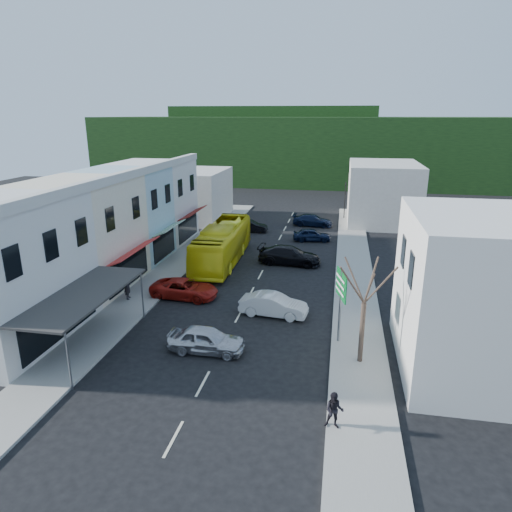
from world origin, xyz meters
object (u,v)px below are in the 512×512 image
at_px(street_tree, 364,303).
at_px(traffic_signal, 345,201).
at_px(car_red, 184,288).
at_px(direction_sign, 340,307).
at_px(car_white, 274,305).
at_px(bus, 223,245).
at_px(car_silver, 206,340).
at_px(pedestrian_left, 128,287).
at_px(pedestrian_right, 334,410).

distance_m(street_tree, traffic_signal, 35.01).
bearing_deg(car_red, direction_sign, -110.10).
height_order(car_white, car_red, same).
bearing_deg(bus, direction_sign, -53.83).
bearing_deg(direction_sign, street_tree, -75.77).
relative_size(car_silver, car_red, 0.96).
height_order(street_tree, traffic_signal, street_tree).
bearing_deg(pedestrian_left, car_red, -86.45).
height_order(pedestrian_right, street_tree, street_tree).
xyz_separation_m(bus, pedestrian_right, (10.15, -20.94, -0.55)).
height_order(direction_sign, street_tree, street_tree).
bearing_deg(traffic_signal, pedestrian_right, 85.69).
bearing_deg(traffic_signal, car_silver, 74.40).
distance_m(car_silver, direction_sign, 7.62).
xyz_separation_m(bus, pedestrian_left, (-4.30, -9.66, -0.55)).
height_order(bus, car_red, bus).
height_order(car_silver, pedestrian_left, pedestrian_left).
xyz_separation_m(car_red, traffic_signal, (11.06, 28.08, 1.58)).
bearing_deg(bus, car_red, -95.66).
height_order(bus, car_silver, bus).
bearing_deg(pedestrian_left, bus, -39.29).
relative_size(pedestrian_right, traffic_signal, 0.37).
height_order(car_silver, pedestrian_right, pedestrian_right).
height_order(pedestrian_left, traffic_signal, traffic_signal).
relative_size(bus, direction_sign, 2.62).
bearing_deg(car_silver, car_red, 28.26).
bearing_deg(bus, car_silver, -80.11).
relative_size(direction_sign, street_tree, 0.65).
height_order(car_white, pedestrian_right, pedestrian_right).
relative_size(car_red, traffic_signal, 1.01).
relative_size(car_white, street_tree, 0.65).
height_order(car_silver, traffic_signal, traffic_signal).
relative_size(pedestrian_left, pedestrian_right, 1.00).
bearing_deg(pedestrian_left, direction_sign, -119.23).
bearing_deg(car_white, pedestrian_right, -152.86).
bearing_deg(pedestrian_left, traffic_signal, -41.98).
xyz_separation_m(car_red, pedestrian_left, (-3.68, -1.26, 0.30)).
bearing_deg(direction_sign, bus, 112.64).
bearing_deg(car_white, car_red, 80.90).
bearing_deg(car_red, street_tree, -115.89).
bearing_deg(street_tree, bus, 126.61).
height_order(car_red, direction_sign, direction_sign).
xyz_separation_m(pedestrian_left, traffic_signal, (14.74, 29.34, 1.28)).
bearing_deg(street_tree, direction_sign, 119.24).
distance_m(car_red, direction_sign, 11.98).
xyz_separation_m(pedestrian_left, direction_sign, (14.52, -3.60, 1.21)).
distance_m(bus, car_red, 8.47).
bearing_deg(car_silver, car_white, -27.79).
height_order(car_red, street_tree, street_tree).
height_order(pedestrian_right, traffic_signal, traffic_signal).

